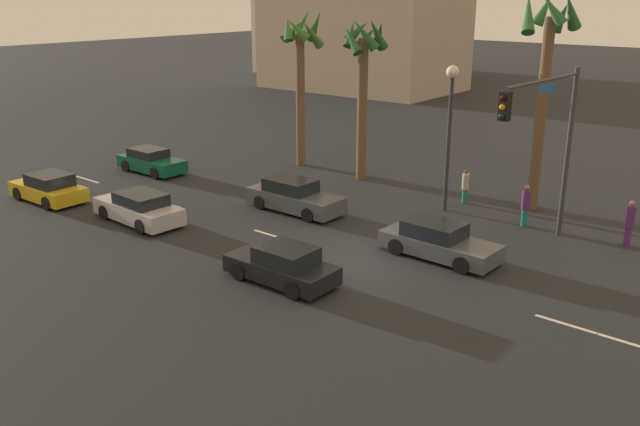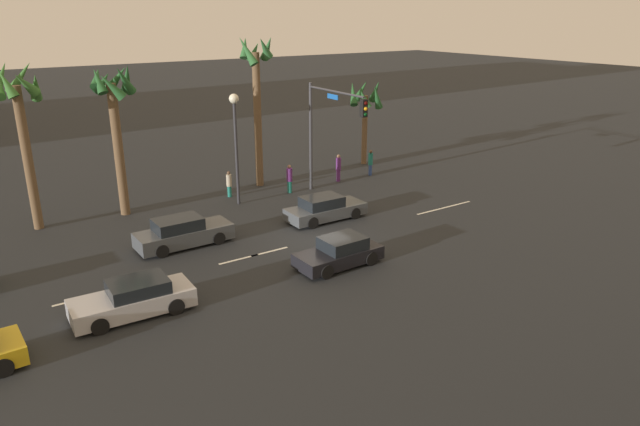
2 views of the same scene
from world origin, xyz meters
TOP-DOWN VIEW (x-y plane):
  - ground_plane at (0.00, 0.00)m, footprint 220.00×220.00m
  - lane_stripe_1 at (-11.41, 0.00)m, footprint 2.31×0.14m
  - lane_stripe_2 at (-4.46, 0.00)m, footprint 2.02×0.14m
  - lane_stripe_3 at (-2.83, 0.00)m, footprint 1.98×0.14m
  - lane_stripe_4 at (9.85, 0.00)m, footprint 2.38×0.14m
  - lane_stripe_5 at (7.70, 0.00)m, footprint 1.87×0.14m
  - car_0 at (-10.04, -2.42)m, footprint 4.55×2.01m
  - car_3 at (-5.94, 3.03)m, footprint 4.66×1.84m
  - car_4 at (-0.97, -3.14)m, footprint 4.02×1.89m
  - car_5 at (1.96, 2.28)m, footprint 4.52×1.90m
  - traffic_signal at (4.45, 5.65)m, footprint 0.53×5.98m
  - streetlamp at (-0.71, 7.46)m, footprint 0.56×0.56m
  - pedestrian_0 at (-0.55, 9.04)m, footprint 0.40×0.40m
  - pedestrian_1 at (9.82, 8.05)m, footprint 0.44×0.44m
  - pedestrian_2 at (7.08, 8.08)m, footprint 0.47×0.47m
  - pedestrian_3 at (2.99, 7.69)m, footprint 0.49×0.49m
  - palm_tree_0 at (11.51, 10.86)m, footprint 2.61×2.61m
  - palm_tree_1 at (-11.33, 9.78)m, footprint 2.47×2.65m
  - palm_tree_2 at (2.24, 10.21)m, footprint 2.59×2.27m
  - palm_tree_3 at (-6.82, 9.37)m, footprint 2.46×2.63m

SIDE VIEW (x-z plane):
  - ground_plane at x=0.00m, z-range 0.00..0.00m
  - lane_stripe_1 at x=-11.41m, z-range 0.00..0.01m
  - lane_stripe_2 at x=-4.46m, z-range 0.00..0.01m
  - lane_stripe_3 at x=-2.83m, z-range 0.00..0.01m
  - lane_stripe_4 at x=9.85m, z-range 0.00..0.01m
  - lane_stripe_5 at x=7.70m, z-range 0.00..0.01m
  - car_4 at x=-0.97m, z-range -0.05..1.27m
  - car_5 at x=1.96m, z-range -0.06..1.30m
  - car_0 at x=-10.04m, z-range -0.05..1.30m
  - car_3 at x=-5.94m, z-range -0.06..1.40m
  - pedestrian_0 at x=-0.55m, z-range 0.04..1.67m
  - pedestrian_3 at x=2.99m, z-range 0.05..1.86m
  - pedestrian_1 at x=9.82m, z-range 0.06..1.87m
  - pedestrian_2 at x=7.08m, z-range 0.06..1.91m
  - streetlamp at x=-0.71m, z-range 1.27..7.79m
  - palm_tree_0 at x=11.51m, z-range 1.47..7.71m
  - traffic_signal at x=4.45m, z-range 1.24..8.03m
  - palm_tree_3 at x=-6.82m, z-range 1.82..10.22m
  - palm_tree_1 at x=-11.33m, z-range 1.80..10.45m
  - palm_tree_2 at x=2.24m, z-range 1.85..11.44m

